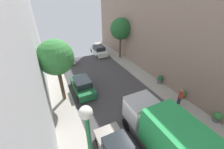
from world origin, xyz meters
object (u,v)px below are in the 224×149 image
at_px(parked_car_right_2, 99,51).
at_px(potted_plant_2, 217,117).
at_px(delivery_truck, 167,138).
at_px(street_tree_0, 56,58).
at_px(potted_plant_1, 160,79).
at_px(parked_car_left_3, 82,86).
at_px(parked_car_left_4, 67,57).
at_px(pedestrian, 180,96).
at_px(potted_plant_3, 183,94).
at_px(street_tree_1, 121,29).

bearing_deg(parked_car_right_2, potted_plant_2, -80.23).
bearing_deg(parked_car_right_2, delivery_truck, -98.47).
distance_m(street_tree_0, potted_plant_1, 11.23).
distance_m(parked_car_left_3, parked_car_right_2, 10.57).
bearing_deg(potted_plant_2, delivery_truck, -178.46).
xyz_separation_m(parked_car_left_4, potted_plant_2, (8.50, -17.59, -0.08)).
xyz_separation_m(delivery_truck, street_tree_0, (-4.74, 8.45, 2.73)).
relative_size(parked_car_left_4, delivery_truck, 0.64).
relative_size(parked_car_right_2, street_tree_0, 0.71).
relative_size(pedestrian, street_tree_0, 0.29).
distance_m(pedestrian, potted_plant_2, 3.02).
height_order(street_tree_0, potted_plant_3, street_tree_0).
relative_size(street_tree_1, potted_plant_3, 6.56).
bearing_deg(street_tree_1, parked_car_left_3, -142.31).
height_order(potted_plant_1, potted_plant_3, potted_plant_1).
xyz_separation_m(parked_car_right_2, potted_plant_2, (3.10, -17.98, -0.08)).
bearing_deg(parked_car_right_2, potted_plant_1, -75.94).
distance_m(street_tree_1, potted_plant_1, 9.58).
distance_m(parked_car_left_4, potted_plant_2, 19.53).
bearing_deg(potted_plant_2, parked_car_left_3, 133.69).
relative_size(delivery_truck, potted_plant_2, 7.40).
bearing_deg(parked_car_left_3, potted_plant_1, -17.35).
distance_m(delivery_truck, potted_plant_3, 6.78).
distance_m(parked_car_right_2, potted_plant_3, 15.00).
height_order(parked_car_right_2, delivery_truck, delivery_truck).
bearing_deg(street_tree_0, parked_car_left_4, 77.65).
relative_size(parked_car_left_4, street_tree_1, 0.69).
bearing_deg(potted_plant_2, street_tree_0, 141.78).
distance_m(street_tree_1, potted_plant_2, 15.54).
relative_size(parked_car_right_2, potted_plant_1, 4.24).
height_order(parked_car_left_4, potted_plant_1, parked_car_left_4).
bearing_deg(parked_car_left_4, potted_plant_1, -53.61).
bearing_deg(street_tree_1, delivery_truck, -108.94).
xyz_separation_m(delivery_truck, street_tree_1, (5.20, 15.15, 2.87)).
bearing_deg(potted_plant_3, pedestrian, -153.72).
xyz_separation_m(delivery_truck, potted_plant_3, (5.74, 3.45, -1.10)).
relative_size(pedestrian, potted_plant_1, 1.73).
distance_m(potted_plant_1, potted_plant_3, 3.01).
height_order(delivery_truck, potted_plant_2, delivery_truck).
relative_size(potted_plant_1, potted_plant_2, 1.11).
height_order(parked_car_left_4, parked_car_right_2, same).
relative_size(delivery_truck, street_tree_0, 1.12).
bearing_deg(pedestrian, street_tree_0, 149.66).
height_order(street_tree_0, potted_plant_1, street_tree_0).
relative_size(parked_car_right_2, pedestrian, 2.44).
bearing_deg(potted_plant_3, parked_car_left_3, 146.41).
distance_m(parked_car_left_3, street_tree_0, 4.35).
bearing_deg(street_tree_1, pedestrian, -92.36).
bearing_deg(potted_plant_2, potted_plant_3, 90.99).
xyz_separation_m(parked_car_left_4, pedestrian, (7.40, -14.81, 0.35)).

